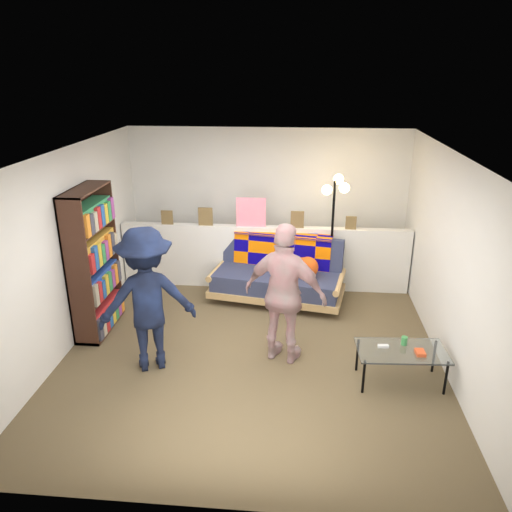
% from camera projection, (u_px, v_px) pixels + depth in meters
% --- Properties ---
extents(ground, '(5.00, 5.00, 0.00)m').
position_uv_depth(ground, '(253.00, 345.00, 6.28)').
color(ground, brown).
rests_on(ground, ground).
extents(room_shell, '(4.60, 5.05, 2.45)m').
position_uv_depth(room_shell, '(257.00, 207.00, 6.13)').
color(room_shell, silver).
rests_on(room_shell, ground).
extents(half_wall_ledge, '(4.45, 0.15, 1.00)m').
position_uv_depth(half_wall_ledge, '(264.00, 257.00, 7.78)').
color(half_wall_ledge, silver).
rests_on(half_wall_ledge, ground).
extents(ledge_decor, '(2.97, 0.02, 0.45)m').
position_uv_depth(ledge_decor, '(249.00, 215.00, 7.54)').
color(ledge_decor, brown).
rests_on(ledge_decor, half_wall_ledge).
extents(futon_sofa, '(2.06, 1.24, 0.83)m').
position_uv_depth(futon_sofa, '(279.00, 275.00, 7.41)').
color(futon_sofa, tan).
rests_on(futon_sofa, ground).
extents(bookshelf, '(0.32, 0.95, 1.91)m').
position_uv_depth(bookshelf, '(93.00, 266.00, 6.39)').
color(bookshelf, black).
rests_on(bookshelf, ground).
extents(coffee_table, '(0.99, 0.58, 0.50)m').
position_uv_depth(coffee_table, '(402.00, 352.00, 5.42)').
color(coffee_table, black).
rests_on(coffee_table, ground).
extents(floor_lamp, '(0.38, 0.34, 1.84)m').
position_uv_depth(floor_lamp, '(334.00, 212.00, 7.28)').
color(floor_lamp, black).
rests_on(floor_lamp, ground).
extents(person_left, '(1.25, 0.99, 1.69)m').
position_uv_depth(person_left, '(147.00, 300.00, 5.57)').
color(person_left, black).
rests_on(person_left, ground).
extents(person_right, '(1.07, 0.72, 1.69)m').
position_uv_depth(person_right, '(285.00, 295.00, 5.70)').
color(person_right, pink).
rests_on(person_right, ground).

